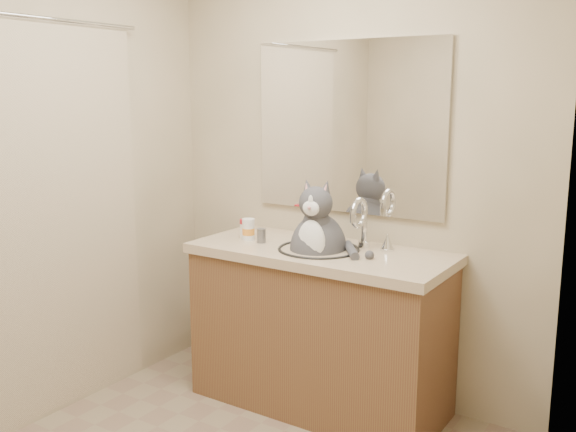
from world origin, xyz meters
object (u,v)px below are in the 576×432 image
object	(u,v)px
cat	(318,245)
grey_canister	(261,236)
pill_bottle_orange	(248,230)
pill_bottle_redcap	(245,229)

from	to	relation	value
cat	grey_canister	xyz separation A→B (m)	(-0.32, -0.04, 0.01)
cat	pill_bottle_orange	bearing A→B (deg)	172.10
cat	pill_bottle_orange	world-z (taller)	cat
pill_bottle_redcap	pill_bottle_orange	xyz separation A→B (m)	(0.04, -0.02, 0.00)
pill_bottle_orange	grey_canister	bearing A→B (deg)	-9.40
pill_bottle_redcap	cat	bearing A→B (deg)	-0.25
pill_bottle_redcap	grey_canister	distance (m)	0.14
cat	pill_bottle_redcap	xyz separation A→B (m)	(-0.46, 0.00, 0.03)
cat	pill_bottle_orange	xyz separation A→B (m)	(-0.42, -0.02, 0.03)
pill_bottle_orange	grey_canister	world-z (taller)	pill_bottle_orange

